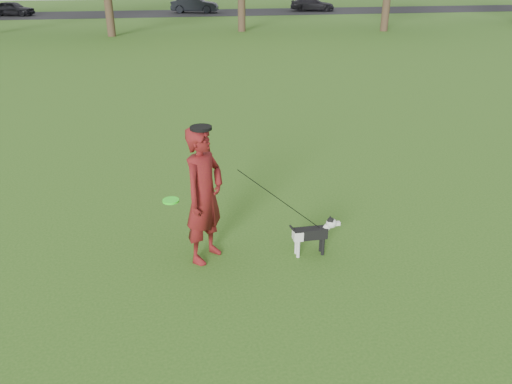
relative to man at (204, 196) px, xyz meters
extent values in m
plane|color=#285116|center=(0.64, 0.11, -1.00)|extent=(120.00, 120.00, 0.00)
cube|color=black|center=(0.64, 40.11, -0.99)|extent=(120.00, 7.00, 0.02)
imported|color=#5B0D17|center=(0.00, 0.00, 0.00)|extent=(0.84, 0.87, 2.00)
cube|color=black|center=(1.51, -0.19, -0.65)|extent=(0.50, 0.15, 0.16)
cube|color=silver|center=(1.33, -0.19, -0.66)|extent=(0.14, 0.16, 0.15)
cylinder|color=silver|center=(1.33, -0.24, -0.87)|extent=(0.05, 0.05, 0.27)
cylinder|color=silver|center=(1.33, -0.14, -0.87)|extent=(0.05, 0.05, 0.27)
cylinder|color=black|center=(1.70, -0.24, -0.87)|extent=(0.05, 0.05, 0.27)
cylinder|color=black|center=(1.70, -0.14, -0.87)|extent=(0.05, 0.05, 0.27)
cylinder|color=silver|center=(1.74, -0.19, -0.61)|extent=(0.16, 0.10, 0.18)
sphere|color=silver|center=(1.83, -0.19, -0.51)|extent=(0.15, 0.15, 0.15)
sphere|color=black|center=(1.82, -0.19, -0.48)|extent=(0.12, 0.12, 0.12)
cube|color=silver|center=(1.91, -0.19, -0.52)|extent=(0.10, 0.06, 0.05)
sphere|color=black|center=(1.96, -0.19, -0.52)|extent=(0.03, 0.03, 0.03)
cone|color=black|center=(1.82, -0.23, -0.43)|extent=(0.05, 0.05, 0.06)
cone|color=black|center=(1.82, -0.15, -0.43)|extent=(0.05, 0.05, 0.06)
cylinder|color=black|center=(1.28, -0.19, -0.59)|extent=(0.17, 0.03, 0.23)
cylinder|color=black|center=(1.69, -0.19, -0.60)|extent=(0.11, 0.11, 0.02)
imported|color=black|center=(-12.31, 40.11, -0.41)|extent=(3.58, 2.33, 1.13)
imported|color=black|center=(2.58, 40.11, -0.32)|extent=(4.25, 2.35, 1.33)
imported|color=black|center=(13.19, 40.11, -0.41)|extent=(4.25, 2.54, 1.15)
cylinder|color=#2CFF20|center=(-0.46, -0.07, 0.00)|extent=(0.23, 0.23, 0.02)
cylinder|color=black|center=(0.00, 0.00, 0.99)|extent=(0.29, 0.29, 0.04)
camera|label=1|loc=(-0.41, -6.34, 2.96)|focal=35.00mm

